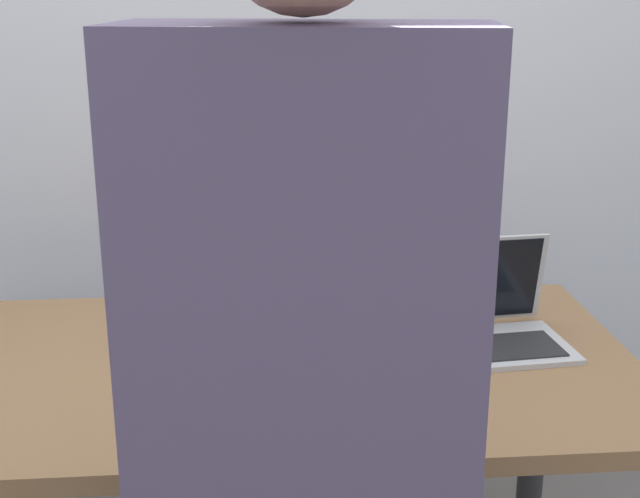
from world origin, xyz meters
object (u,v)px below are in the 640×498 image
Objects in this scene: laptop at (484,320)px; beer_bottle_dark at (186,301)px; beer_bottle_brown at (216,283)px; person_figure at (306,482)px.

beer_bottle_dark reaches higher than laptop.
laptop is at bearing -8.47° from beer_bottle_brown.
beer_bottle_brown reaches higher than laptop.
person_figure is (0.21, -0.78, 0.02)m from beer_bottle_dark.
person_figure is (0.15, -0.82, -0.00)m from beer_bottle_brown.
laptop is 0.86m from person_figure.
beer_bottle_brown is at bearing 30.92° from beer_bottle_dark.
laptop is 0.61m from beer_bottle_brown.
person_figure reaches higher than beer_bottle_brown.
beer_bottle_dark is at bearing -149.08° from beer_bottle_brown.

